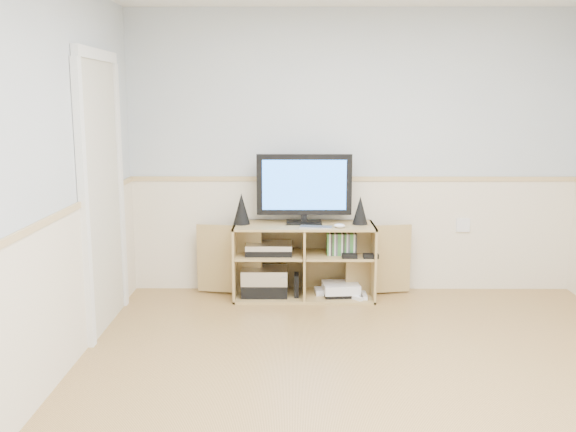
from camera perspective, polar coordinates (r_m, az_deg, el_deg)
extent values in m
cube|color=tan|center=(3.91, 8.74, -16.07)|extent=(4.00, 4.50, 0.02)
cube|color=silver|center=(3.79, -22.36, 2.40)|extent=(0.02, 4.50, 2.50)
cube|color=silver|center=(5.77, 5.83, 5.61)|extent=(4.00, 0.02, 2.50)
cube|color=silver|center=(1.41, 23.87, -10.26)|extent=(4.00, 0.02, 2.50)
cube|color=beige|center=(5.86, 5.71, -1.73)|extent=(4.00, 0.01, 1.00)
cube|color=tan|center=(5.77, 5.81, 3.31)|extent=(4.00, 0.02, 0.04)
cube|color=beige|center=(5.02, -16.21, 1.68)|extent=(0.03, 0.82, 2.00)
cube|color=tan|center=(5.72, 1.41, -7.07)|extent=(1.22, 0.46, 0.02)
cube|color=tan|center=(5.56, 1.44, -0.87)|extent=(1.22, 0.46, 0.02)
cube|color=tan|center=(5.65, -4.69, -3.99)|extent=(0.02, 0.46, 0.65)
cube|color=tan|center=(5.67, 7.52, -3.99)|extent=(0.02, 0.46, 0.65)
cube|color=tan|center=(5.84, 1.39, -3.48)|extent=(1.22, 0.02, 0.65)
cube|color=tan|center=(5.63, 1.43, -4.01)|extent=(0.02, 0.44, 0.61)
cube|color=tan|center=(5.62, -1.69, -3.47)|extent=(0.58, 0.42, 0.02)
cube|color=tan|center=(5.63, 4.55, -3.46)|extent=(0.58, 0.42, 0.02)
cube|color=tan|center=(5.71, -5.24, -3.84)|extent=(0.59, 0.12, 0.61)
cube|color=tan|center=(5.74, 8.05, -3.83)|extent=(0.59, 0.12, 0.61)
cube|color=black|center=(5.61, 1.43, -0.57)|extent=(0.31, 0.18, 0.02)
cube|color=black|center=(5.60, 1.44, -0.17)|extent=(0.05, 0.04, 0.06)
cube|color=black|center=(5.55, 1.45, 2.81)|extent=(0.82, 0.05, 0.53)
cube|color=blue|center=(5.52, 1.46, 2.77)|extent=(0.72, 0.01, 0.43)
cone|color=black|center=(5.57, -4.16, 0.65)|extent=(0.15, 0.15, 0.27)
cone|color=black|center=(5.59, 6.44, 0.51)|extent=(0.13, 0.13, 0.25)
cube|color=silver|center=(5.42, 2.49, -0.99)|extent=(0.28, 0.14, 0.01)
ellipsoid|color=white|center=(5.43, 4.60, -0.87)|extent=(0.11, 0.08, 0.04)
cube|color=black|center=(5.70, -2.08, -6.44)|extent=(0.40, 0.30, 0.11)
cube|color=silver|center=(5.67, -2.09, -5.28)|extent=(0.40, 0.30, 0.13)
cube|color=black|center=(5.61, -1.69, -3.12)|extent=(0.40, 0.28, 0.05)
cube|color=silver|center=(5.60, -1.69, -2.65)|extent=(0.40, 0.28, 0.05)
cube|color=black|center=(5.64, 0.76, -6.16)|extent=(0.04, 0.14, 0.20)
cube|color=white|center=(5.74, 3.47, -6.67)|extent=(0.22, 0.18, 0.05)
cube|color=black|center=(5.71, 4.71, -6.88)|extent=(0.32, 0.27, 0.03)
cube|color=white|center=(5.69, 4.72, -6.35)|extent=(0.33, 0.29, 0.08)
cube|color=white|center=(5.65, 6.81, -7.10)|extent=(0.04, 0.14, 0.03)
cube|color=white|center=(5.80, 6.44, -6.63)|extent=(0.09, 0.15, 0.03)
cube|color=#3F8C3F|center=(5.59, 4.78, -2.47)|extent=(0.26, 0.14, 0.19)
cube|color=white|center=(6.01, 15.28, -0.78)|extent=(0.12, 0.03, 0.12)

